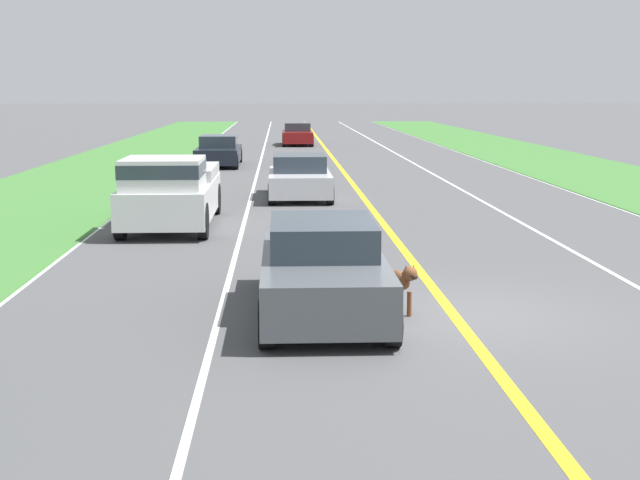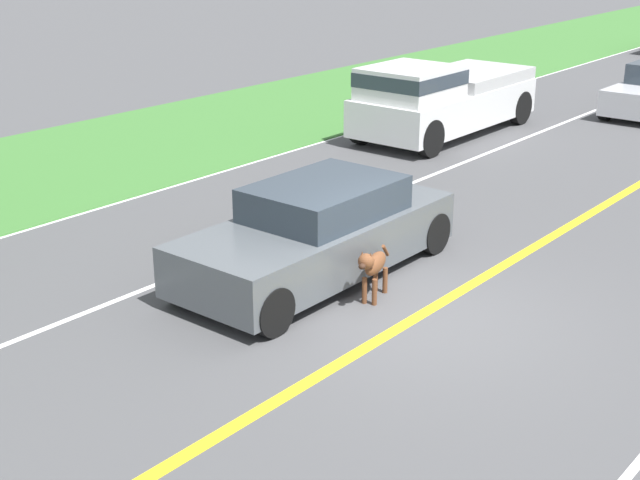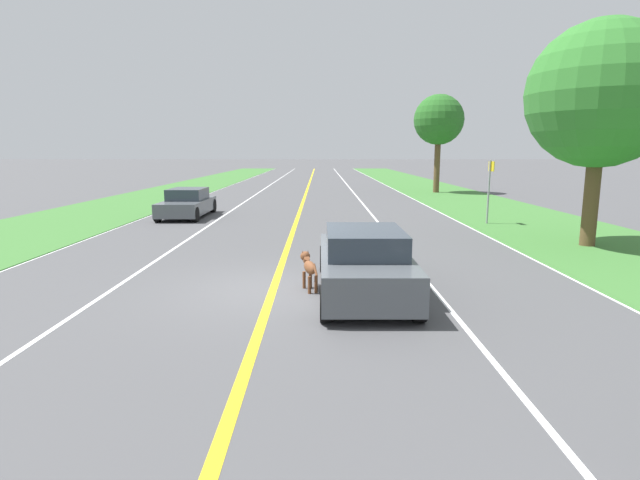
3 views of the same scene
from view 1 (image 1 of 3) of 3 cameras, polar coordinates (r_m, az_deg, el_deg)
name	(u,v)px [view 1 (image 1 of 3)]	position (r m, az deg, el deg)	size (l,w,h in m)	color
ground_plane	(453,314)	(13.55, 8.50, -4.72)	(400.00, 400.00, 0.00)	#4C4C4F
centre_divider_line	(453,314)	(13.54, 8.50, -4.70)	(0.18, 160.00, 0.01)	yellow
lane_dash_same_dir	(219,317)	(13.33, -6.49, -4.89)	(0.10, 160.00, 0.01)	white
ego_car	(323,269)	(13.42, 0.17, -1.88)	(1.85, 4.59, 1.38)	#51565B
dog	(401,281)	(13.32, 5.23, -2.63)	(0.43, 1.10, 0.81)	brown
pickup_truck	(171,190)	(21.96, -9.53, 3.19)	(2.06, 5.30, 1.79)	silver
car_trailing_near	(300,178)	(27.68, -1.32, 4.00)	(1.92, 4.23, 1.33)	silver
car_trailing_mid	(219,152)	(39.60, -6.49, 5.65)	(1.87, 4.57, 1.33)	black
car_trailing_far	(297,135)	(54.10, -1.46, 6.77)	(1.82, 4.37, 1.33)	maroon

